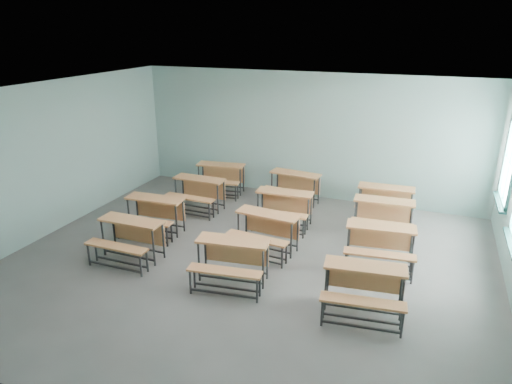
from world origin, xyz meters
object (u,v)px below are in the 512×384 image
desk_unit_r3c0 (220,175)px  desk_unit_r3c2 (385,199)px  desk_unit_r3c1 (293,184)px  desk_unit_r0c0 (129,234)px  desk_unit_r2c2 (383,213)px  desk_unit_r2c1 (283,204)px  desk_unit_r1c2 (380,241)px  desk_unit_r0c1 (231,256)px  desk_unit_r2c0 (197,189)px  desk_unit_r1c0 (153,211)px  desk_unit_r1c1 (265,227)px  desk_unit_r0c2 (364,284)px

desk_unit_r3c0 → desk_unit_r3c2: (4.31, -0.24, 0.00)m
desk_unit_r3c1 → desk_unit_r3c2: 2.28m
desk_unit_r0c0 → desk_unit_r2c2: bearing=32.9°
desk_unit_r2c1 → desk_unit_r1c2: bearing=-29.2°
desk_unit_r0c1 → desk_unit_r2c0: same height
desk_unit_r1c0 → desk_unit_r1c1: size_ratio=0.99×
desk_unit_r0c2 → desk_unit_r1c0: size_ratio=1.03×
desk_unit_r1c0 → desk_unit_r3c0: size_ratio=0.96×
desk_unit_r1c1 → desk_unit_r0c2: bearing=-28.2°
desk_unit_r3c2 → desk_unit_r1c2: bearing=-88.4°
desk_unit_r0c2 → desk_unit_r2c1: same height
desk_unit_r2c2 → desk_unit_r3c1: same height
desk_unit_r0c0 → desk_unit_r0c2: (4.45, -0.13, 0.00)m
desk_unit_r1c0 → desk_unit_r3c1: size_ratio=0.97×
desk_unit_r0c2 → desk_unit_r1c0: bearing=157.3°
desk_unit_r1c0 → desk_unit_r2c0: bearing=77.0°
desk_unit_r0c1 → desk_unit_r3c2: size_ratio=1.05×
desk_unit_r2c2 → desk_unit_r2c0: bearing=178.3°
desk_unit_r1c0 → desk_unit_r3c0: 2.79m
desk_unit_r0c0 → desk_unit_r1c2: same height
desk_unit_r1c2 → desk_unit_r3c1: 3.48m
desk_unit_r2c0 → desk_unit_r3c0: same height
desk_unit_r0c1 → desk_unit_r2c2: (2.20, 2.92, 0.00)m
desk_unit_r3c0 → desk_unit_r2c0: bearing=-97.7°
desk_unit_r0c1 → desk_unit_r2c0: 3.51m
desk_unit_r1c2 → desk_unit_r3c0: 5.12m
desk_unit_r0c0 → desk_unit_r0c2: same height
desk_unit_r0c2 → desk_unit_r3c0: size_ratio=0.99×
desk_unit_r0c1 → desk_unit_r3c1: bearing=83.9°
desk_unit_r3c0 → desk_unit_r3c1: (2.04, -0.00, 0.00)m
desk_unit_r0c0 → desk_unit_r0c1: size_ratio=0.93×
desk_unit_r1c1 → desk_unit_r3c0: (-2.29, 2.68, 0.00)m
desk_unit_r1c2 → desk_unit_r1c0: bearing=177.0°
desk_unit_r3c0 → desk_unit_r0c1: bearing=-69.7°
desk_unit_r1c1 → desk_unit_r3c1: size_ratio=0.99×
desk_unit_r1c1 → desk_unit_r2c2: bearing=42.2°
desk_unit_r1c1 → desk_unit_r3c1: same height
desk_unit_r2c1 → desk_unit_r0c1: bearing=-94.8°
desk_unit_r3c2 → desk_unit_r0c2: bearing=-90.9°
desk_unit_r0c1 → desk_unit_r2c2: same height
desk_unit_r2c1 → desk_unit_r1c1: bearing=-90.7°
desk_unit_r0c0 → desk_unit_r0c1: bearing=-2.2°
desk_unit_r2c2 → desk_unit_r3c0: same height
desk_unit_r1c1 → desk_unit_r3c2: same height
desk_unit_r2c1 → desk_unit_r3c1: bearing=94.7°
desk_unit_r0c2 → desk_unit_r1c0: 4.86m
desk_unit_r1c0 → desk_unit_r2c1: (2.48, 1.38, 0.00)m
desk_unit_r0c2 → desk_unit_r0c0: bearing=171.2°
desk_unit_r0c2 → desk_unit_r3c0: same height
desk_unit_r0c1 → desk_unit_r1c2: 2.78m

